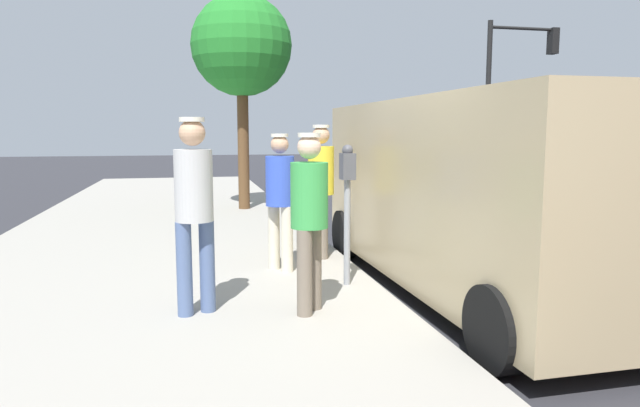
% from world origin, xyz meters
% --- Properties ---
extents(ground_plane, '(80.00, 80.00, 0.00)m').
position_xyz_m(ground_plane, '(0.00, 0.00, 0.00)').
color(ground_plane, '#2D2D33').
extents(sidewalk_slab, '(5.00, 32.00, 0.15)m').
position_xyz_m(sidewalk_slab, '(3.50, 0.00, 0.07)').
color(sidewalk_slab, '#9E998E').
rests_on(sidewalk_slab, ground).
extents(parking_meter_near, '(0.14, 0.18, 1.52)m').
position_xyz_m(parking_meter_near, '(1.35, -0.62, 1.18)').
color(parking_meter_near, gray).
rests_on(parking_meter_near, sidewalk_slab).
extents(pedestrian_in_blue, '(0.34, 0.34, 1.63)m').
position_xyz_m(pedestrian_in_blue, '(1.95, -1.43, 1.08)').
color(pedestrian_in_blue, beige).
rests_on(pedestrian_in_blue, sidewalk_slab).
extents(pedestrian_in_yellow, '(0.34, 0.36, 1.74)m').
position_xyz_m(pedestrian_in_yellow, '(1.32, -2.03, 1.15)').
color(pedestrian_in_yellow, '#726656').
rests_on(pedestrian_in_yellow, sidewalk_slab).
extents(pedestrian_in_gray, '(0.34, 0.34, 1.78)m').
position_xyz_m(pedestrian_in_gray, '(2.95, 0.02, 1.18)').
color(pedestrian_in_gray, '#4C608C').
rests_on(pedestrian_in_gray, sidewalk_slab).
extents(pedestrian_in_green, '(0.34, 0.34, 1.65)m').
position_xyz_m(pedestrian_in_green, '(1.94, 0.21, 1.09)').
color(pedestrian_in_green, '#726656').
rests_on(pedestrian_in_green, sidewalk_slab).
extents(parked_van, '(2.18, 5.22, 2.15)m').
position_xyz_m(parked_van, '(-0.15, -0.55, 1.15)').
color(parked_van, tan).
rests_on(parked_van, ground).
extents(traffic_light_corner, '(2.48, 0.42, 5.20)m').
position_xyz_m(traffic_light_corner, '(-6.96, -11.16, 3.52)').
color(traffic_light_corner, black).
rests_on(traffic_light_corner, ground).
extents(street_tree, '(2.11, 2.11, 4.51)m').
position_xyz_m(street_tree, '(1.87, -7.06, 3.57)').
color(street_tree, brown).
rests_on(street_tree, sidewalk_slab).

